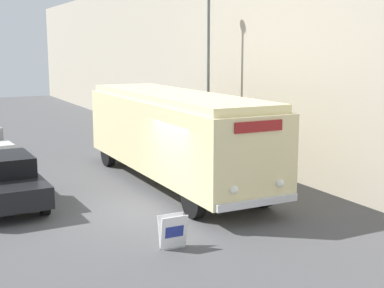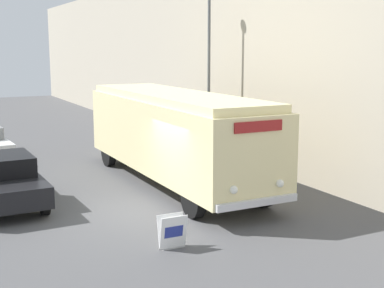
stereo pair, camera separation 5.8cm
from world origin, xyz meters
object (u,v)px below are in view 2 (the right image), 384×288
Objects in this scene: parked_car_near at (4,180)px; streetlamp at (209,53)px; sign_board at (172,232)px; vintage_bus at (174,132)px.

streetlamp is at bearing 16.86° from parked_car_near.
parked_car_near is (-3.03, 5.42, 0.39)m from sign_board.
vintage_bus is 12.97× the size of sign_board.
sign_board is at bearing -123.53° from streetlamp.
parked_car_near is (-8.47, -2.80, -3.69)m from streetlamp.
streetlamp reaches higher than vintage_bus.
vintage_bus is 4.70m from streetlamp.
sign_board is 6.22m from parked_car_near.
sign_board is at bearing -62.23° from parked_car_near.
vintage_bus reaches higher than parked_car_near.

